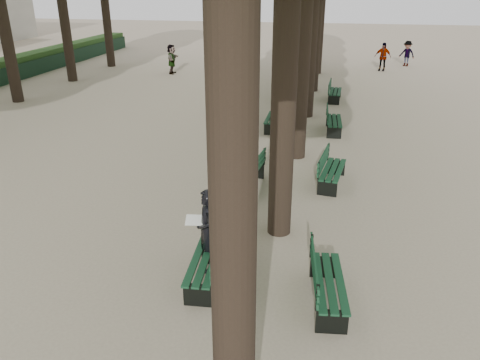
# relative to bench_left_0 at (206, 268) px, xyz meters

# --- Properties ---
(ground) EXTENTS (120.00, 120.00, 0.00)m
(ground) POSITION_rel_bench_left_0_xyz_m (-0.37, -0.88, -0.27)
(ground) COLOR tan
(ground) RESTS_ON ground
(bench_left_0) EXTENTS (0.69, 1.83, 0.92)m
(bench_left_0) POSITION_rel_bench_left_0_xyz_m (0.00, 0.00, 0.00)
(bench_left_0) COLOR black
(bench_left_0) RESTS_ON ground
(bench_left_1) EXTENTS (0.77, 1.85, 0.92)m
(bench_left_1) POSITION_rel_bench_left_0_xyz_m (-0.00, 4.35, 0.00)
(bench_left_1) COLOR black
(bench_left_1) RESTS_ON ground
(bench_left_2) EXTENTS (0.58, 1.80, 0.92)m
(bench_left_2) POSITION_rel_bench_left_0_xyz_m (0.00, 10.01, 0.00)
(bench_left_2) COLOR black
(bench_left_2) RESTS_ON ground
(bench_left_3) EXTENTS (0.68, 1.83, 0.92)m
(bench_left_3) POSITION_rel_bench_left_0_xyz_m (0.00, 14.86, 0.00)
(bench_left_3) COLOR black
(bench_left_3) RESTS_ON ground
(bench_right_0) EXTENTS (0.77, 1.85, 0.92)m
(bench_right_0) POSITION_rel_bench_left_0_xyz_m (2.27, -0.26, 0.00)
(bench_right_0) COLOR black
(bench_right_0) RESTS_ON ground
(bench_right_1) EXTENTS (0.81, 1.86, 0.92)m
(bench_right_1) POSITION_rel_bench_left_0_xyz_m (2.27, 5.04, 0.00)
(bench_right_1) COLOR black
(bench_right_1) RESTS_ON ground
(bench_right_2) EXTENTS (0.64, 1.82, 0.92)m
(bench_right_2) POSITION_rel_bench_left_0_xyz_m (2.27, 10.04, 0.00)
(bench_right_2) COLOR black
(bench_right_2) RESTS_ON ground
(bench_right_3) EXTENTS (0.65, 1.82, 0.92)m
(bench_right_3) POSITION_rel_bench_left_0_xyz_m (2.27, 15.08, 0.00)
(bench_right_3) COLOR black
(bench_right_3) RESTS_ON ground
(man_with_map) EXTENTS (0.72, 0.76, 1.70)m
(man_with_map) POSITION_rel_bench_left_0_xyz_m (-0.07, 0.39, 0.58)
(man_with_map) COLOR black
(man_with_map) RESTS_ON ground
(pedestrian_b) EXTENTS (1.06, 0.83, 1.62)m
(pedestrian_b) POSITION_rel_bench_left_0_xyz_m (6.81, 25.88, 0.54)
(pedestrian_b) COLOR #262628
(pedestrian_b) RESTS_ON ground
(pedestrian_e) EXTENTS (0.50, 1.63, 1.73)m
(pedestrian_e) POSITION_rel_bench_left_0_xyz_m (-7.52, 20.32, 0.59)
(pedestrian_e) COLOR #262628
(pedestrian_e) RESTS_ON ground
(pedestrian_c) EXTENTS (1.07, 0.63, 1.72)m
(pedestrian_c) POSITION_rel_bench_left_0_xyz_m (5.10, 23.78, 0.59)
(pedestrian_c) COLOR #262628
(pedestrian_c) RESTS_ON ground
(pedestrian_a) EXTENTS (0.85, 0.79, 1.70)m
(pedestrian_a) POSITION_rel_bench_left_0_xyz_m (-5.44, 25.22, 0.58)
(pedestrian_a) COLOR #262628
(pedestrian_a) RESTS_ON ground
(pedestrian_d) EXTENTS (0.82, 0.44, 1.60)m
(pedestrian_d) POSITION_rel_bench_left_0_xyz_m (0.71, 25.31, 0.53)
(pedestrian_d) COLOR #262628
(pedestrian_d) RESTS_ON ground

